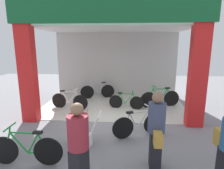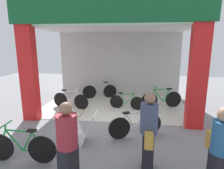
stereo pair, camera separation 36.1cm
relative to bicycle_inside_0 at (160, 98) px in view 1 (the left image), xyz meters
The scene contains 11 objects.
ground_plane 2.72m from the bicycle_inside_0, 137.61° to the right, with size 20.16×20.16×0.00m, color gray.
shop_facade 2.70m from the bicycle_inside_0, behind, with size 6.28×3.95×4.17m.
bicycle_inside_0 is the anchor object (origin of this frame).
bicycle_inside_1 3.06m from the bicycle_inside_0, 158.73° to the left, with size 1.63×0.56×0.93m.
bicycle_inside_2 3.82m from the bicycle_inside_0, behind, with size 1.59×0.45×0.88m.
bicycle_inside_3 1.50m from the bicycle_inside_0, 166.01° to the right, with size 1.42×0.39×0.79m.
bicycle_parked_0 5.60m from the bicycle_inside_0, 130.67° to the right, with size 1.67×0.46×0.92m.
bicycle_parked_1 2.91m from the bicycle_inside_0, 111.64° to the right, with size 1.52×0.68×0.90m.
sandwich_board_sign 4.07m from the bicycle_inside_0, 127.89° to the right, with size 0.78×0.60×0.87m.
pedestrian_2 4.23m from the bicycle_inside_0, 100.98° to the right, with size 0.38×0.67×1.70m.
pedestrian_3 5.42m from the bicycle_inside_0, 114.94° to the right, with size 0.47×0.65×1.69m.
Camera 1 is at (0.54, -6.09, 2.67)m, focal length 30.48 mm.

